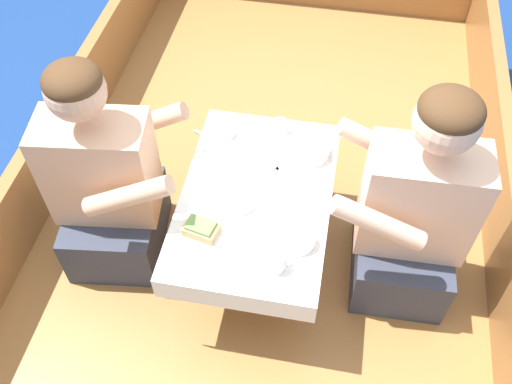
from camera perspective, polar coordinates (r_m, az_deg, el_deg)
ground_plane at (r=2.81m, az=0.46°, el=-7.92°), size 60.00×60.00×0.00m
boat_deck at (r=2.67m, az=0.49°, el=-6.07°), size 2.05×3.71×0.33m
gunwale_port at (r=2.68m, az=-20.87°, el=1.61°), size 0.06×3.71×0.36m
gunwale_starboard at (r=2.49m, az=23.71°, el=-4.72°), size 0.06×3.71×0.36m
cockpit_table at (r=2.17m, az=0.00°, el=-1.08°), size 0.56×0.85×0.41m
person_port at (r=2.27m, az=-14.70°, el=0.67°), size 0.56×0.50×0.96m
person_starboard at (r=2.17m, az=15.37°, el=-2.21°), size 0.53×0.45×0.98m
plate_sandwich at (r=2.03m, az=-5.47°, el=-4.12°), size 0.18×0.18×0.01m
plate_bread at (r=2.24m, az=0.20°, el=3.15°), size 0.16×0.16×0.01m
sandwich at (r=2.01m, az=-5.53°, el=-3.67°), size 0.13×0.10×0.05m
bowl_port_near at (r=1.99m, az=4.37°, el=-4.70°), size 0.11×0.11×0.04m
bowl_starboard_near at (r=2.20m, az=-4.43°, el=2.44°), size 0.13×0.13×0.04m
bowl_center_far at (r=2.10m, az=-1.81°, el=-0.44°), size 0.15×0.15×0.04m
bowl_port_far at (r=2.26m, az=5.53°, el=4.16°), size 0.15×0.15×0.04m
coffee_cup_port at (r=1.92m, az=2.04°, el=-7.05°), size 0.09×0.07×0.07m
coffee_cup_starboard at (r=2.33m, az=2.44°, el=6.49°), size 0.09×0.06×0.06m
tin_can at (r=2.33m, az=-2.82°, el=6.21°), size 0.07×0.07×0.05m
utensil_spoon_center at (r=2.27m, az=3.23°, el=3.74°), size 0.08×0.16×0.01m
utensil_knife_starboard at (r=2.34m, az=-4.44°, el=5.44°), size 0.17×0.06×0.00m
utensil_fork_starboard at (r=2.20m, az=2.45°, el=1.94°), size 0.12×0.14×0.00m
utensil_spoon_port at (r=1.96m, az=-2.77°, el=-7.04°), size 0.05×0.17×0.01m
utensil_knife_port at (r=2.03m, az=-0.41°, el=-3.80°), size 0.17×0.02×0.00m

